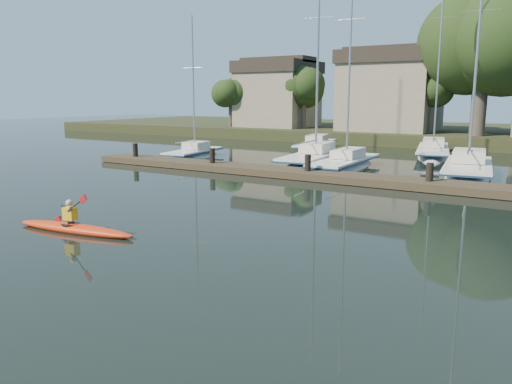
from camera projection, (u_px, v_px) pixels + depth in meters
The scene contains 10 objects.
ground at pixel (170, 267), 12.15m from camera, with size 160.00×160.00×0.00m, color black.
kayak at pixel (74, 227), 15.26m from camera, with size 4.43×1.17×1.41m.
dock at pixel (364, 179), 23.85m from camera, with size 34.00×2.00×1.80m.
sailboat_0 at pixel (194, 160), 34.04m from camera, with size 2.78×6.80×10.47m.
sailboat_1 at pixel (314, 167), 30.84m from camera, with size 3.03×9.33×14.99m.
sailboat_2 at pixel (345, 172), 28.76m from camera, with size 2.13×8.64×14.25m.
sailboat_3 at pixel (467, 180), 26.08m from camera, with size 3.43×9.17×14.43m.
sailboat_5 at pixel (315, 152), 39.16m from camera, with size 3.71×8.88×14.32m.
sailboat_6 at pixel (432, 159), 34.94m from camera, with size 4.03×10.26×15.97m.
shore at pixel (483, 107), 44.51m from camera, with size 90.00×25.25×12.75m.
Camera 1 is at (7.83, -8.81, 4.07)m, focal length 35.00 mm.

